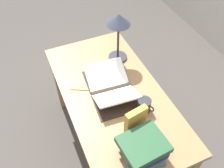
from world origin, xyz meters
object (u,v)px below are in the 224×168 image
at_px(coffee_mug, 144,105).
at_px(pencil, 82,90).
at_px(book_stack_tall, 143,148).
at_px(reading_lamp, 118,25).
at_px(book_standing_upright, 135,121).
at_px(open_book, 111,87).

height_order(coffee_mug, pencil, coffee_mug).
distance_m(book_stack_tall, reading_lamp, 0.91).
bearing_deg(book_stack_tall, pencil, -165.36).
xyz_separation_m(reading_lamp, coffee_mug, (0.56, -0.06, -0.27)).
xyz_separation_m(book_stack_tall, pencil, (-0.63, -0.16, -0.07)).
height_order(book_standing_upright, reading_lamp, reading_lamp).
height_order(reading_lamp, coffee_mug, reading_lamp).
height_order(reading_lamp, pencil, reading_lamp).
height_order(open_book, reading_lamp, reading_lamp).
xyz_separation_m(open_book, reading_lamp, (-0.31, 0.19, 0.29)).
relative_size(open_book, book_standing_upright, 2.50).
bearing_deg(coffee_mug, book_stack_tall, -30.55).
xyz_separation_m(book_stack_tall, coffee_mug, (-0.29, 0.17, -0.02)).
distance_m(book_standing_upright, pencil, 0.51).
bearing_deg(book_standing_upright, open_book, 169.60).
relative_size(book_standing_upright, reading_lamp, 0.50).
relative_size(reading_lamp, pencil, 2.67).
bearing_deg(book_standing_upright, reading_lamp, 154.01).
distance_m(reading_lamp, pencil, 0.55).
relative_size(book_stack_tall, coffee_mug, 2.40).
relative_size(open_book, pencil, 3.35).
bearing_deg(pencil, coffee_mug, 44.31).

